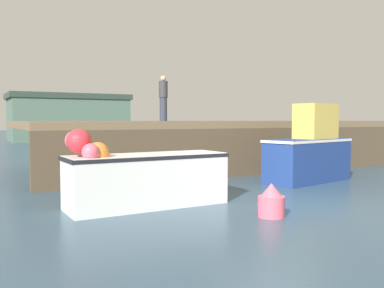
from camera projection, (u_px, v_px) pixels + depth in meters
ground at (276, 206)px, 9.91m from camera, size 120.00×160.00×0.10m
pier at (214, 130)px, 17.19m from camera, size 14.97×6.59×1.93m
fishing_boat_near_left at (143, 176)px, 9.53m from camera, size 3.73×1.28×1.79m
fishing_boat_near_right at (309, 152)px, 13.47m from camera, size 3.38×1.80×2.49m
dockworker at (163, 98)px, 16.38m from camera, size 0.34×0.34×1.76m
warehouse at (69, 117)px, 40.33m from camera, size 10.93×5.79×4.41m
mooring_buoy_foreground at (271, 202)px, 8.56m from camera, size 0.54×0.54×0.70m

